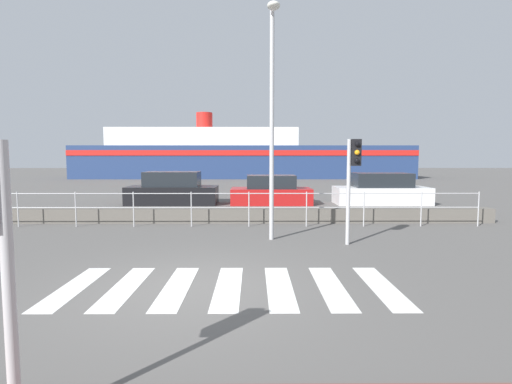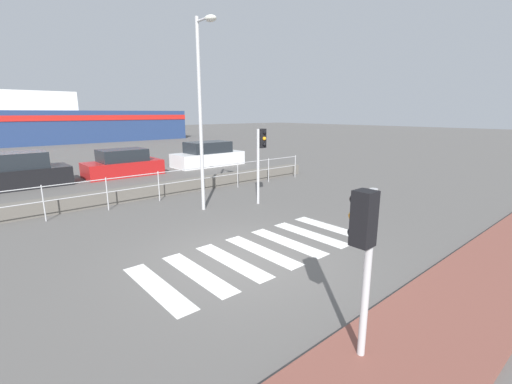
{
  "view_description": "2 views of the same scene",
  "coord_description": "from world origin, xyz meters",
  "px_view_note": "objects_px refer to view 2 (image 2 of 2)",
  "views": [
    {
      "loc": [
        1.09,
        -6.82,
        2.26
      ],
      "look_at": [
        1.15,
        2.0,
        1.5
      ],
      "focal_mm": 28.0,
      "sensor_mm": 36.0,
      "label": 1
    },
    {
      "loc": [
        -4.55,
        -5.78,
        3.28
      ],
      "look_at": [
        1.34,
        1.0,
        1.2
      ],
      "focal_mm": 24.0,
      "sensor_mm": 36.0,
      "label": 2
    }
  ],
  "objects_px": {
    "parked_car_red": "(123,164)",
    "traffic_light_far": "(261,149)",
    "traffic_light_near": "(364,241)",
    "ferry_boat": "(1,122)",
    "parked_car_white": "(208,155)",
    "parked_car_black": "(15,173)",
    "streetlamp": "(203,96)"
  },
  "relations": [
    {
      "from": "parked_car_red",
      "to": "traffic_light_far",
      "type": "bearing_deg",
      "value": -79.45
    },
    {
      "from": "traffic_light_near",
      "to": "parked_car_red",
      "type": "xyz_separation_m",
      "value": [
        2.93,
        16.21,
        -1.16
      ]
    },
    {
      "from": "ferry_boat",
      "to": "parked_car_white",
      "type": "relative_size",
      "value": 8.2
    },
    {
      "from": "parked_car_red",
      "to": "parked_car_white",
      "type": "xyz_separation_m",
      "value": [
        5.38,
        0.0,
        0.04
      ]
    },
    {
      "from": "parked_car_black",
      "to": "streetlamp",
      "type": "bearing_deg",
      "value": -62.83
    },
    {
      "from": "traffic_light_near",
      "to": "ferry_boat",
      "type": "bearing_deg",
      "value": 89.87
    },
    {
      "from": "ferry_boat",
      "to": "streetlamp",
      "type": "bearing_deg",
      "value": -85.9
    },
    {
      "from": "traffic_light_near",
      "to": "parked_car_red",
      "type": "bearing_deg",
      "value": 79.74
    },
    {
      "from": "traffic_light_far",
      "to": "parked_car_black",
      "type": "height_order",
      "value": "traffic_light_far"
    },
    {
      "from": "traffic_light_far",
      "to": "ferry_boat",
      "type": "bearing_deg",
      "value": 97.39
    },
    {
      "from": "streetlamp",
      "to": "ferry_boat",
      "type": "relative_size",
      "value": 0.17
    },
    {
      "from": "streetlamp",
      "to": "parked_car_red",
      "type": "distance_m",
      "value": 9.21
    },
    {
      "from": "parked_car_white",
      "to": "streetlamp",
      "type": "bearing_deg",
      "value": -123.63
    },
    {
      "from": "traffic_light_far",
      "to": "parked_car_red",
      "type": "xyz_separation_m",
      "value": [
        -1.7,
        9.12,
        -1.41
      ]
    },
    {
      "from": "parked_car_black",
      "to": "parked_car_white",
      "type": "distance_m",
      "value": 10.17
    },
    {
      "from": "parked_car_red",
      "to": "parked_car_black",
      "type": "bearing_deg",
      "value": 180.0
    },
    {
      "from": "ferry_boat",
      "to": "parked_car_black",
      "type": "xyz_separation_m",
      "value": [
        -1.96,
        -25.82,
        -1.65
      ]
    },
    {
      "from": "ferry_boat",
      "to": "parked_car_red",
      "type": "height_order",
      "value": "ferry_boat"
    },
    {
      "from": "traffic_light_near",
      "to": "streetlamp",
      "type": "bearing_deg",
      "value": 71.26
    },
    {
      "from": "streetlamp",
      "to": "parked_car_white",
      "type": "xyz_separation_m",
      "value": [
        5.74,
        8.63,
        -3.17
      ]
    },
    {
      "from": "parked_car_black",
      "to": "parked_car_white",
      "type": "height_order",
      "value": "parked_car_black"
    },
    {
      "from": "streetlamp",
      "to": "ferry_boat",
      "type": "bearing_deg",
      "value": 94.1
    },
    {
      "from": "traffic_light_far",
      "to": "streetlamp",
      "type": "height_order",
      "value": "streetlamp"
    },
    {
      "from": "traffic_light_far",
      "to": "parked_car_black",
      "type": "bearing_deg",
      "value": 125.45
    },
    {
      "from": "streetlamp",
      "to": "parked_car_black",
      "type": "relative_size",
      "value": 1.43
    },
    {
      "from": "traffic_light_far",
      "to": "traffic_light_near",
      "type": "bearing_deg",
      "value": -123.16
    },
    {
      "from": "traffic_light_near",
      "to": "parked_car_white",
      "type": "distance_m",
      "value": 18.25
    },
    {
      "from": "traffic_light_near",
      "to": "ferry_boat",
      "type": "xyz_separation_m",
      "value": [
        0.1,
        42.03,
        0.56
      ]
    },
    {
      "from": "traffic_light_near",
      "to": "ferry_boat",
      "type": "height_order",
      "value": "ferry_boat"
    },
    {
      "from": "traffic_light_near",
      "to": "ferry_boat",
      "type": "relative_size",
      "value": 0.07
    },
    {
      "from": "streetlamp",
      "to": "parked_car_black",
      "type": "xyz_separation_m",
      "value": [
        -4.43,
        8.63,
        -3.14
      ]
    },
    {
      "from": "traffic_light_near",
      "to": "ferry_boat",
      "type": "distance_m",
      "value": 42.03
    }
  ]
}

